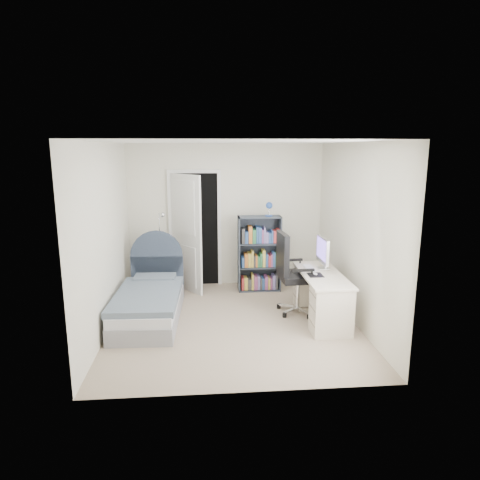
{
  "coord_description": "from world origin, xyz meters",
  "views": [
    {
      "loc": [
        -0.39,
        -5.68,
        2.42
      ],
      "look_at": [
        0.11,
        0.23,
        1.14
      ],
      "focal_mm": 32.0,
      "sensor_mm": 36.0,
      "label": 1
    }
  ],
  "objects": [
    {
      "name": "bookcase",
      "position": [
        0.55,
        1.38,
        0.6
      ],
      "size": [
        0.73,
        0.31,
        1.54
      ],
      "color": "#3A4350",
      "rests_on": "ground"
    },
    {
      "name": "nightstand",
      "position": [
        -1.06,
        1.53,
        0.39
      ],
      "size": [
        0.41,
        0.41,
        0.6
      ],
      "color": "tan",
      "rests_on": "ground"
    },
    {
      "name": "desk",
      "position": [
        1.26,
        0.0,
        0.37
      ],
      "size": [
        0.56,
        1.4,
        1.15
      ],
      "color": "beige",
      "rests_on": "ground"
    },
    {
      "name": "floor_lamp",
      "position": [
        -1.1,
        1.26,
        0.57
      ],
      "size": [
        0.2,
        0.2,
        1.4
      ],
      "color": "silver",
      "rests_on": "ground"
    },
    {
      "name": "room_shell",
      "position": [
        0.0,
        0.0,
        1.25
      ],
      "size": [
        3.5,
        3.7,
        2.6
      ],
      "color": "gray",
      "rests_on": "ground"
    },
    {
      "name": "bed",
      "position": [
        -1.19,
        0.27,
        0.26
      ],
      "size": [
        0.93,
        1.86,
        1.13
      ],
      "color": "gray",
      "rests_on": "ground"
    },
    {
      "name": "office_chair",
      "position": [
        0.89,
        0.29,
        0.67
      ],
      "size": [
        0.63,
        0.65,
        1.22
      ],
      "color": "silver",
      "rests_on": "ground"
    },
    {
      "name": "door",
      "position": [
        -0.65,
        1.57,
        1.03
      ],
      "size": [
        0.92,
        0.66,
        2.06
      ],
      "color": "black",
      "rests_on": "ground"
    }
  ]
}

